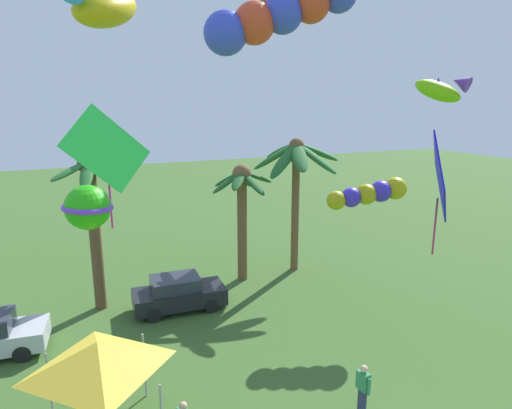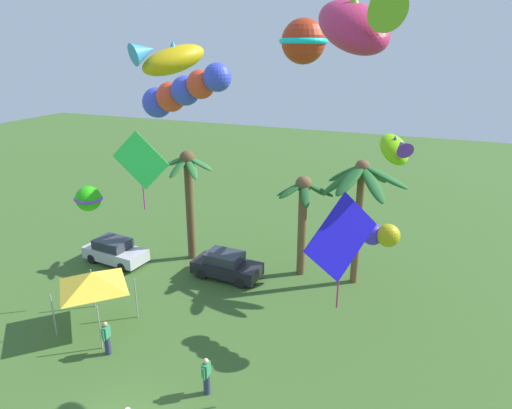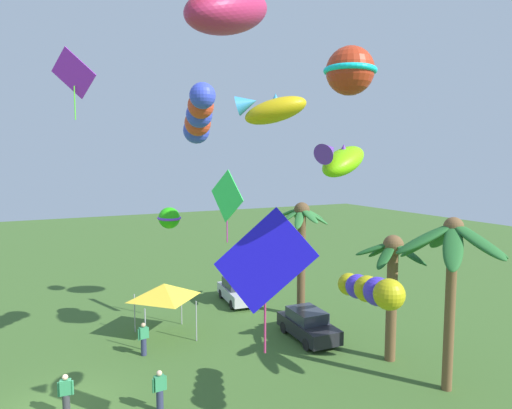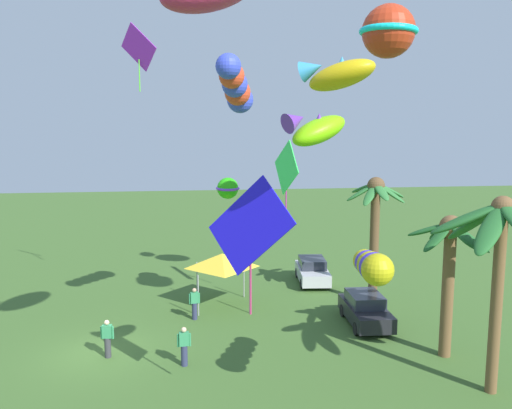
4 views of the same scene
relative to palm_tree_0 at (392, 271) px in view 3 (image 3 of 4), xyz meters
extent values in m
cylinder|color=brown|center=(0.01, 0.01, -1.52)|extent=(0.49, 0.49, 5.43)
ellipsoid|color=#1E5623|center=(0.83, 0.08, 0.97)|extent=(1.77, 0.65, 0.88)
ellipsoid|color=#1E5623|center=(0.47, 0.58, 0.81)|extent=(1.40, 1.55, 1.19)
ellipsoid|color=#1E5623|center=(-0.48, 0.62, 0.88)|extent=(1.43, 1.61, 1.06)
ellipsoid|color=#1E5623|center=(-0.75, -0.03, 0.84)|extent=(1.65, 0.58, 1.13)
ellipsoid|color=#1E5623|center=(-0.45, -0.69, 1.00)|extent=(1.38, 1.73, 0.83)
ellipsoid|color=#1E5623|center=(0.29, -0.68, 0.82)|extent=(1.08, 1.68, 1.16)
sphere|color=brown|center=(0.01, 0.01, 1.19)|extent=(0.92, 0.92, 0.92)
cylinder|color=brown|center=(-6.89, -0.53, -1.06)|extent=(0.49, 0.49, 6.36)
ellipsoid|color=#2D7033|center=(-6.07, -0.54, 1.90)|extent=(1.73, 0.51, 0.90)
ellipsoid|color=#2D7033|center=(-6.43, 0.08, 1.78)|extent=(1.38, 1.61, 1.11)
ellipsoid|color=#2D7033|center=(-6.94, 0.27, 1.85)|extent=(0.62, 1.73, 0.98)
ellipsoid|color=#2D7033|center=(-7.64, -0.27, 1.85)|extent=(1.76, 1.04, 0.99)
ellipsoid|color=#2D7033|center=(-7.62, -0.94, 1.93)|extent=(1.77, 1.29, 0.83)
ellipsoid|color=#2D7033|center=(-7.04, -1.27, 1.77)|extent=(0.82, 1.69, 1.13)
ellipsoid|color=#2D7033|center=(-6.35, -1.02, 1.73)|extent=(1.51, 1.43, 1.20)
sphere|color=brown|center=(-6.89, -0.53, 2.12)|extent=(0.93, 0.93, 0.93)
cylinder|color=brown|center=(3.06, 0.16, -0.90)|extent=(0.40, 0.40, 6.67)
ellipsoid|color=#236028|center=(4.25, 0.05, 2.05)|extent=(2.55, 0.94, 1.24)
ellipsoid|color=#236028|center=(3.57, 1.12, 1.85)|extent=(1.72, 2.41, 1.62)
ellipsoid|color=#236028|center=(2.79, 1.31, 2.04)|extent=(1.28, 2.59, 1.26)
ellipsoid|color=#236028|center=(2.11, 0.69, 1.85)|extent=(2.40, 1.76, 1.61)
ellipsoid|color=#236028|center=(2.15, -0.29, 1.75)|extent=(2.32, 1.63, 1.80)
ellipsoid|color=#236028|center=(2.66, -0.92, 1.97)|extent=(1.53, 2.54, 1.40)
ellipsoid|color=#236028|center=(3.75, -0.66, 1.82)|extent=(2.03, 2.23, 1.67)
sphere|color=brown|center=(3.06, 0.16, 2.43)|extent=(0.77, 0.77, 0.77)
cube|color=#BCBCC1|center=(-10.85, -2.90, -3.64)|extent=(4.05, 2.07, 0.70)
cube|color=#282D38|center=(-11.00, -2.88, -3.01)|extent=(2.16, 1.69, 0.56)
cylinder|color=black|center=(-9.57, -2.24, -3.94)|extent=(0.61, 0.24, 0.60)
cylinder|color=black|center=(-9.73, -3.80, -3.94)|extent=(0.61, 0.24, 0.60)
cylinder|color=black|center=(-11.98, -2.00, -3.94)|extent=(0.61, 0.24, 0.60)
cylinder|color=black|center=(-12.13, -3.56, -3.94)|extent=(0.61, 0.24, 0.60)
cube|color=black|center=(-3.75, -2.06, -3.64)|extent=(3.97, 1.88, 0.70)
cube|color=#282D38|center=(-3.90, -2.05, -3.01)|extent=(2.09, 1.59, 0.56)
cylinder|color=black|center=(-2.51, -1.33, -3.94)|extent=(0.61, 0.21, 0.60)
cylinder|color=black|center=(-2.58, -2.89, -3.94)|extent=(0.61, 0.21, 0.60)
cylinder|color=black|center=(-4.92, -1.22, -3.94)|extent=(0.61, 0.21, 0.60)
cylinder|color=black|center=(-4.99, -2.78, -3.94)|extent=(0.61, 0.21, 0.60)
cylinder|color=#2D3351|center=(-0.52, -10.65, -3.82)|extent=(0.26, 0.26, 0.84)
cube|color=#338956|center=(-0.52, -10.65, -3.13)|extent=(0.26, 0.40, 0.54)
sphere|color=beige|center=(-0.52, -10.65, -2.75)|extent=(0.21, 0.21, 0.21)
cylinder|color=#338956|center=(-0.50, -10.88, -3.18)|extent=(0.09, 0.09, 0.52)
cylinder|color=#338956|center=(-0.53, -10.42, -3.18)|extent=(0.09, 0.09, 0.52)
cylinder|color=#2D3351|center=(-5.58, -10.15, -3.82)|extent=(0.26, 0.26, 0.84)
cube|color=#338956|center=(-5.58, -10.15, -3.13)|extent=(0.29, 0.41, 0.54)
sphere|color=tan|center=(-5.58, -10.15, -2.75)|extent=(0.21, 0.21, 0.21)
cylinder|color=#338956|center=(-5.62, -9.93, -3.18)|extent=(0.09, 0.09, 0.52)
cylinder|color=#338956|center=(-5.54, -10.38, -3.18)|extent=(0.09, 0.09, 0.52)
cylinder|color=#38383D|center=(-1.72, -13.76, -3.82)|extent=(0.26, 0.26, 0.84)
cube|color=#338956|center=(-1.72, -13.76, -3.13)|extent=(0.28, 0.41, 0.54)
sphere|color=beige|center=(-1.72, -13.76, -2.75)|extent=(0.21, 0.21, 0.21)
cylinder|color=#338956|center=(-1.75, -13.99, -3.18)|extent=(0.09, 0.09, 0.52)
cylinder|color=#338956|center=(-1.68, -13.53, -3.18)|extent=(0.09, 0.09, 0.52)
cylinder|color=#9E9EA3|center=(-8.68, -9.95, -3.19)|extent=(0.06, 0.06, 2.10)
cylinder|color=#9E9EA3|center=(-6.08, -9.95, -3.19)|extent=(0.06, 0.06, 2.10)
cylinder|color=#9E9EA3|center=(-8.68, -7.35, -3.19)|extent=(0.06, 0.06, 2.10)
cylinder|color=#9E9EA3|center=(-6.08, -7.35, -3.19)|extent=(0.06, 0.06, 2.10)
pyramid|color=yellow|center=(-7.38, -8.65, -1.76)|extent=(2.86, 2.86, 0.75)
cube|color=purple|center=(-7.57, -12.63, 9.05)|extent=(1.61, 1.83, 2.33)
cylinder|color=#53E225|center=(-7.57, -12.63, 7.69)|extent=(0.05, 0.05, 1.55)
cube|color=#1B13E5|center=(3.83, -8.55, 2.14)|extent=(2.04, 2.43, 3.05)
cylinder|color=#B02E61|center=(3.83, -8.55, 0.37)|extent=(0.07, 0.07, 2.03)
sphere|color=#B3AA13|center=(5.09, -4.99, 0.98)|extent=(0.96, 0.96, 0.96)
sphere|color=#3F2CD3|center=(4.44, -4.85, 0.88)|extent=(0.92, 0.92, 0.92)
sphere|color=#B3AA13|center=(3.79, -4.72, 0.78)|extent=(0.88, 0.88, 0.88)
sphere|color=#3F2CD3|center=(3.14, -4.58, 0.67)|extent=(0.85, 0.85, 0.85)
sphere|color=#B3AA13|center=(2.49, -4.44, 0.57)|extent=(0.81, 0.81, 0.81)
ellipsoid|color=gold|center=(-6.01, -2.81, 7.67)|extent=(3.35, 3.94, 2.07)
cone|color=#3495CE|center=(-6.83, -4.10, 8.07)|extent=(1.62, 1.69, 1.32)
cone|color=#3495CE|center=(-6.01, -2.81, 8.23)|extent=(0.94, 0.94, 0.69)
sphere|color=blue|center=(-3.58, -8.06, 6.31)|extent=(1.15, 1.15, 1.15)
sphere|color=#E34224|center=(-2.85, -8.25, 6.58)|extent=(1.10, 1.10, 1.10)
sphere|color=blue|center=(-2.11, -8.44, 6.84)|extent=(1.06, 1.06, 1.06)
sphere|color=#E34224|center=(-1.37, -8.62, 7.10)|extent=(1.01, 1.01, 1.01)
sphere|color=blue|center=(-0.64, -8.81, 7.36)|extent=(0.97, 0.97, 0.97)
ellipsoid|color=#C42758|center=(3.95, -9.72, 8.87)|extent=(3.28, 3.75, 2.09)
sphere|color=#B93117|center=(0.66, -3.15, 8.52)|extent=(1.90, 1.90, 1.90)
torus|color=#13E0E7|center=(0.66, -3.15, 8.52)|extent=(2.15, 2.16, 0.28)
cube|color=#31ED51|center=(-6.55, -5.42, 3.17)|extent=(2.74, 0.71, 2.74)
cylinder|color=#B72094|center=(-6.55, -5.42, 1.58)|extent=(0.06, 0.06, 1.82)
sphere|color=#25BA12|center=(-7.31, -8.33, 2.06)|extent=(1.11, 1.11, 1.11)
torus|color=#763AEA|center=(-7.31, -8.33, 2.06)|extent=(1.29, 1.28, 0.21)
ellipsoid|color=#77D80C|center=(5.12, -6.82, 4.98)|extent=(1.58, 2.09, 1.21)
cone|color=#642EA7|center=(5.45, -7.55, 5.25)|extent=(0.81, 0.89, 0.72)
cone|color=#642EA7|center=(5.12, -6.82, 5.27)|extent=(0.47, 0.47, 0.36)
camera|label=1|loc=(-7.63, -19.48, 4.56)|focal=30.68mm
camera|label=2|loc=(6.47, -22.97, 8.42)|focal=31.92mm
camera|label=3|loc=(14.91, -14.35, 4.98)|focal=30.96mm
camera|label=4|loc=(19.03, -10.46, 4.96)|focal=36.22mm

